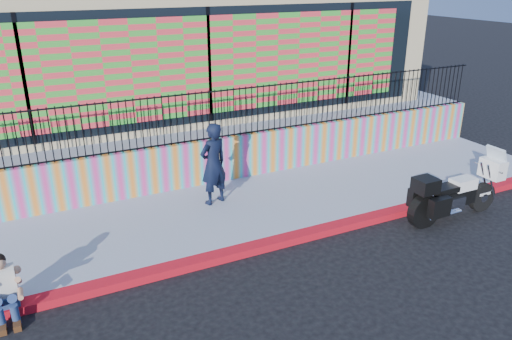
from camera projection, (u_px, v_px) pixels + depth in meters
ground at (290, 242)px, 9.91m from camera, size 90.00×90.00×0.00m
red_curb at (290, 239)px, 9.88m from camera, size 16.00×0.30×0.15m
sidewalk at (253, 206)px, 11.26m from camera, size 16.00×3.00×0.15m
mural_wall at (225, 159)px, 12.36m from camera, size 16.00×0.20×1.10m
metal_fence at (224, 114)px, 11.94m from camera, size 15.80×0.04×1.20m
elevated_platform at (166, 113)px, 16.64m from camera, size 16.00×10.00×1.25m
storefront_building at (162, 33)px, 15.50m from camera, size 14.00×8.06×4.00m
police_motorcycle at (454, 193)px, 10.64m from camera, size 2.37×0.78×1.48m
police_officer at (213, 164)px, 10.95m from camera, size 0.78×0.62×1.86m
seated_man at (5, 295)px, 7.53m from camera, size 0.54×0.71×1.06m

